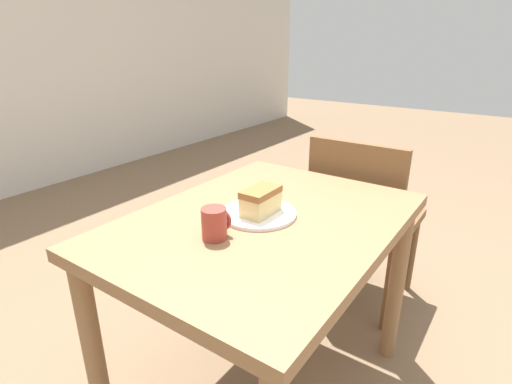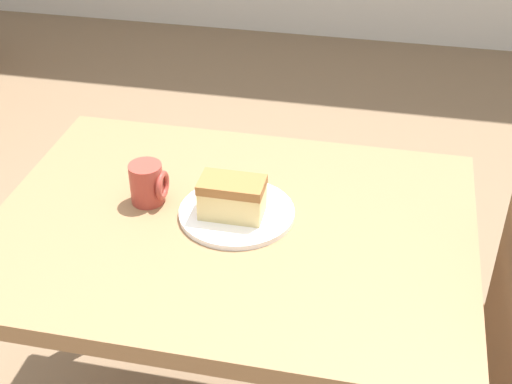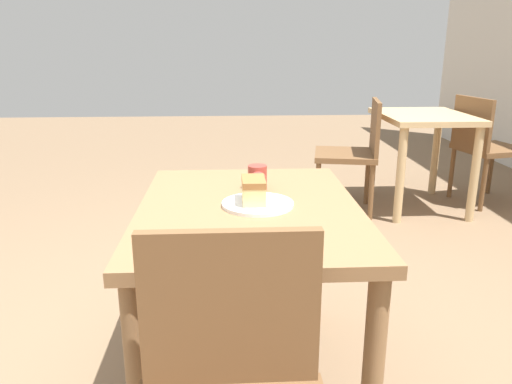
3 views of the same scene
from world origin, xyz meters
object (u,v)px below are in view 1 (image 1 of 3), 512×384
(dining_table_near, at_px, (264,248))
(cake_slice, at_px, (261,201))
(plate, at_px, (258,213))
(chair_near_window, at_px, (362,215))
(coffee_mug, at_px, (215,223))

(dining_table_near, height_order, cake_slice, cake_slice)
(cake_slice, bearing_deg, plate, 67.57)
(chair_near_window, bearing_deg, coffee_mug, 83.18)
(chair_near_window, distance_m, cake_slice, 0.77)
(coffee_mug, bearing_deg, plate, -3.04)
(dining_table_near, distance_m, plate, 0.12)
(chair_near_window, bearing_deg, plate, 82.15)
(dining_table_near, xyz_separation_m, plate, (0.00, 0.03, 0.11))
(plate, bearing_deg, coffee_mug, 176.96)
(dining_table_near, distance_m, coffee_mug, 0.25)
(dining_table_near, bearing_deg, coffee_mug, 168.43)
(dining_table_near, bearing_deg, plate, 80.12)
(dining_table_near, relative_size, plate, 4.10)
(chair_near_window, height_order, cake_slice, chair_near_window)
(dining_table_near, relative_size, chair_near_window, 1.19)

